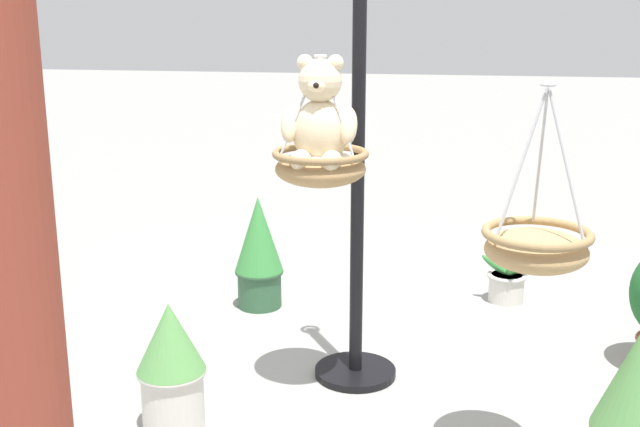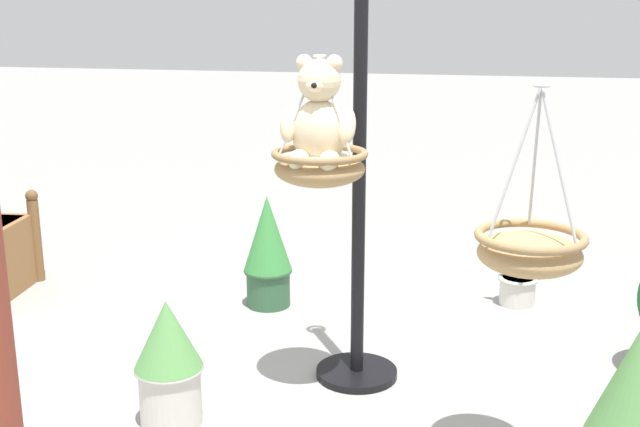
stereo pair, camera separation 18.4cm
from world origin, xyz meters
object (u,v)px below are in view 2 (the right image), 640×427
(display_pole_central, at_px, (358,252))
(potted_plant_fern_front, at_px, (635,412))
(teddy_bear, at_px, (319,119))
(potted_plant_conical_shrub, at_px, (268,251))
(potted_plant_tall_leafy, at_px, (518,286))
(hanging_basket_left_high, at_px, (530,249))
(hanging_basket_with_teddy, at_px, (320,165))
(potted_plant_small_succulent, at_px, (169,361))

(display_pole_central, distance_m, potted_plant_fern_front, 1.56)
(display_pole_central, xyz_separation_m, teddy_bear, (0.15, 0.27, 0.73))
(potted_plant_conical_shrub, bearing_deg, potted_plant_tall_leafy, -166.97)
(hanging_basket_left_high, bearing_deg, hanging_basket_with_teddy, -28.02)
(display_pole_central, height_order, potted_plant_small_succulent, display_pole_central)
(potted_plant_small_succulent, bearing_deg, hanging_basket_with_teddy, -145.35)
(potted_plant_fern_front, bearing_deg, potted_plant_conical_shrub, -41.09)
(hanging_basket_left_high, xyz_separation_m, potted_plant_small_succulent, (1.61, -0.08, -0.69))
(potted_plant_tall_leafy, xyz_separation_m, potted_plant_conical_shrub, (1.63, 0.38, 0.25))
(hanging_basket_with_teddy, bearing_deg, potted_plant_tall_leafy, -123.57)
(hanging_basket_left_high, distance_m, potted_plant_fern_front, 0.76)
(potted_plant_conical_shrub, bearing_deg, teddy_bear, 117.33)
(hanging_basket_with_teddy, distance_m, hanging_basket_left_high, 1.12)
(potted_plant_conical_shrub, bearing_deg, potted_plant_small_succulent, 89.20)
(display_pole_central, distance_m, potted_plant_conical_shrub, 1.23)
(hanging_basket_with_teddy, xyz_separation_m, hanging_basket_left_high, (-0.97, 0.52, -0.20))
(potted_plant_conical_shrub, bearing_deg, potted_plant_fern_front, 138.91)
(display_pole_central, distance_m, hanging_basket_left_high, 1.17)
(hanging_basket_left_high, height_order, potted_plant_fern_front, hanging_basket_left_high)
(hanging_basket_left_high, xyz_separation_m, potted_plant_tall_leafy, (-0.05, -2.06, -0.88))
(hanging_basket_left_high, bearing_deg, potted_plant_fern_front, 168.54)
(potted_plant_fern_front, bearing_deg, potted_plant_tall_leafy, -79.61)
(display_pole_central, relative_size, potted_plant_small_succulent, 3.67)
(hanging_basket_left_high, bearing_deg, display_pole_central, -43.02)
(teddy_bear, height_order, potted_plant_tall_leafy, teddy_bear)
(hanging_basket_with_teddy, bearing_deg, potted_plant_small_succulent, 34.65)
(hanging_basket_left_high, relative_size, potted_plant_conical_shrub, 1.00)
(potted_plant_conical_shrub, bearing_deg, hanging_basket_left_high, 133.36)
(potted_plant_tall_leafy, bearing_deg, display_pole_central, 55.94)
(potted_plant_fern_front, distance_m, potted_plant_small_succulent, 2.06)
(display_pole_central, height_order, teddy_bear, display_pole_central)
(potted_plant_fern_front, bearing_deg, hanging_basket_left_high, -11.46)
(potted_plant_tall_leafy, bearing_deg, teddy_bear, 56.84)
(potted_plant_tall_leafy, xyz_separation_m, potted_plant_small_succulent, (1.66, 1.98, 0.19))
(hanging_basket_left_high, relative_size, potted_plant_tall_leafy, 2.03)
(display_pole_central, relative_size, hanging_basket_left_high, 3.08)
(teddy_bear, xyz_separation_m, hanging_basket_left_high, (-0.97, 0.49, -0.42))
(hanging_basket_left_high, relative_size, potted_plant_small_succulent, 1.19)
(hanging_basket_left_high, bearing_deg, potted_plant_conical_shrub, -46.64)
(display_pole_central, height_order, potted_plant_tall_leafy, display_pole_central)
(display_pole_central, height_order, potted_plant_conical_shrub, display_pole_central)
(display_pole_central, bearing_deg, hanging_basket_with_teddy, 59.04)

